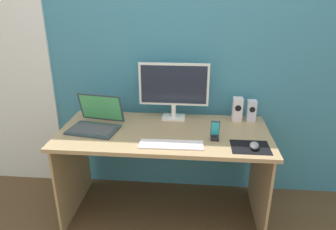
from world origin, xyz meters
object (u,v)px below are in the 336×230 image
(keyboard_external, at_px, (171,145))
(phone_in_dock, at_px, (215,133))
(speaker_right, at_px, (251,111))
(speaker_near_monitor, at_px, (237,109))
(mouse, at_px, (254,146))
(monitor, at_px, (174,88))
(laptop, at_px, (96,122))
(fishbowl, at_px, (107,107))

(keyboard_external, xyz_separation_m, phone_in_dock, (0.29, 0.11, 0.04))
(speaker_right, height_order, phone_in_dock, speaker_right)
(speaker_near_monitor, distance_m, mouse, 0.48)
(monitor, bearing_deg, phone_in_dock, -49.45)
(monitor, distance_m, speaker_right, 0.63)
(monitor, xyz_separation_m, keyboard_external, (0.02, -0.47, -0.25))
(speaker_near_monitor, relative_size, keyboard_external, 0.43)
(monitor, xyz_separation_m, laptop, (-0.56, -0.25, -0.20))
(speaker_right, bearing_deg, speaker_near_monitor, 180.00)
(laptop, distance_m, mouse, 1.13)
(fishbowl, bearing_deg, phone_in_dock, -23.35)
(keyboard_external, distance_m, phone_in_dock, 0.31)
(speaker_near_monitor, xyz_separation_m, mouse, (0.06, -0.47, -0.07))
(fishbowl, xyz_separation_m, mouse, (1.10, -0.48, -0.05))
(keyboard_external, height_order, phone_in_dock, phone_in_dock)
(monitor, bearing_deg, fishbowl, 179.38)
(fishbowl, bearing_deg, laptop, -93.67)
(laptop, height_order, keyboard_external, laptop)
(speaker_right, xyz_separation_m, phone_in_dock, (-0.30, -0.36, -0.04))
(monitor, height_order, mouse, monitor)
(fishbowl, height_order, phone_in_dock, fishbowl)
(speaker_right, distance_m, fishbowl, 1.15)
(phone_in_dock, bearing_deg, laptop, 172.71)
(speaker_near_monitor, height_order, keyboard_external, speaker_near_monitor)
(speaker_right, relative_size, mouse, 1.67)
(fishbowl, relative_size, keyboard_external, 0.35)
(phone_in_dock, bearing_deg, monitor, 130.55)
(keyboard_external, bearing_deg, fishbowl, 138.23)
(monitor, height_order, keyboard_external, monitor)
(speaker_near_monitor, height_order, fishbowl, speaker_near_monitor)
(fishbowl, distance_m, keyboard_external, 0.74)
(speaker_right, relative_size, laptop, 0.43)
(fishbowl, bearing_deg, speaker_near_monitor, -0.25)
(monitor, height_order, laptop, monitor)
(fishbowl, distance_m, phone_in_dock, 0.92)
(speaker_near_monitor, relative_size, fishbowl, 1.23)
(speaker_near_monitor, bearing_deg, speaker_right, -0.00)
(laptop, bearing_deg, phone_in_dock, -7.29)
(speaker_near_monitor, distance_m, laptop, 1.08)
(laptop, relative_size, keyboard_external, 0.92)
(speaker_right, xyz_separation_m, speaker_near_monitor, (-0.11, 0.00, 0.01))
(speaker_right, height_order, keyboard_external, speaker_right)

